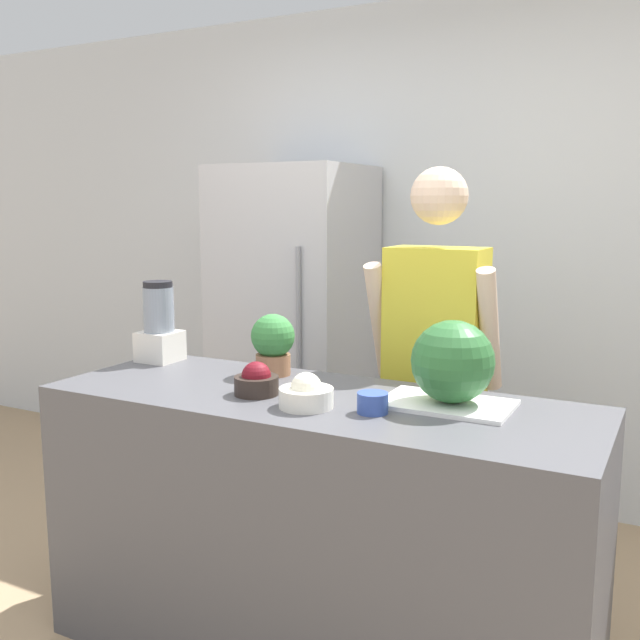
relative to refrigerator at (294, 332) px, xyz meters
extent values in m
cube|color=silver|center=(0.81, 0.38, 0.42)|extent=(8.00, 0.06, 2.60)
cube|color=#4C4C51|center=(0.81, -1.28, -0.41)|extent=(1.83, 0.65, 0.93)
cube|color=#B7B7BC|center=(0.00, 0.00, 0.00)|extent=(0.73, 0.66, 1.75)
cylinder|color=gray|center=(0.22, -0.34, 0.18)|extent=(0.02, 0.02, 0.61)
cube|color=#4C608C|center=(1.00, -0.64, -0.47)|extent=(0.28, 0.18, 0.81)
cube|color=gold|center=(1.00, -0.64, 0.23)|extent=(0.37, 0.22, 0.58)
sphere|color=beige|center=(1.00, -0.64, 0.71)|extent=(0.22, 0.22, 0.22)
cylinder|color=beige|center=(0.78, -0.68, 0.22)|extent=(0.07, 0.23, 0.48)
cylinder|color=beige|center=(1.22, -0.68, 0.22)|extent=(0.07, 0.23, 0.48)
cube|color=white|center=(1.22, -1.19, 0.06)|extent=(0.40, 0.26, 0.01)
sphere|color=#2D6B33|center=(1.24, -1.19, 0.20)|extent=(0.26, 0.26, 0.26)
cylinder|color=#2D231E|center=(0.62, -1.35, 0.08)|extent=(0.15, 0.15, 0.06)
sphere|color=maroon|center=(0.62, -1.35, 0.12)|extent=(0.10, 0.10, 0.10)
cylinder|color=white|center=(0.84, -1.40, 0.08)|extent=(0.17, 0.17, 0.06)
sphere|color=white|center=(0.84, -1.40, 0.12)|extent=(0.10, 0.10, 0.10)
cylinder|color=#334C9E|center=(1.05, -1.36, 0.09)|extent=(0.09, 0.09, 0.06)
cube|color=silver|center=(0.00, -1.09, 0.11)|extent=(0.15, 0.15, 0.12)
cylinder|color=gray|center=(0.00, -1.09, 0.26)|extent=(0.12, 0.12, 0.18)
cylinder|color=black|center=(0.00, -1.09, 0.36)|extent=(0.12, 0.12, 0.02)
cylinder|color=#996647|center=(0.53, -1.08, 0.09)|extent=(0.13, 0.13, 0.08)
sphere|color=#387F3D|center=(0.53, -1.08, 0.20)|extent=(0.16, 0.16, 0.16)
camera|label=1|loc=(1.87, -3.28, 0.67)|focal=40.00mm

